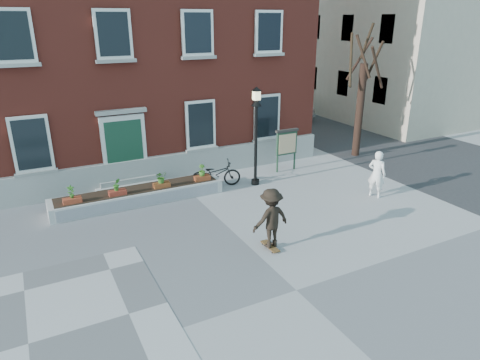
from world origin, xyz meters
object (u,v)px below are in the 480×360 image
parked_car (287,106)px  notice_board (287,143)px  skateboarder (271,218)px  bicycle (216,174)px  bystander (377,174)px  lamp_post (256,123)px

parked_car → notice_board: notice_board is taller
parked_car → skateboarder: size_ratio=2.36×
notice_board → parked_car: bearing=56.6°
bicycle → parked_car: 13.77m
bystander → lamp_post: size_ratio=0.46×
bicycle → lamp_post: lamp_post is taller
lamp_post → parked_car: bearing=51.3°
bicycle → notice_board: bearing=-69.5°
bystander → notice_board: 4.27m
bicycle → skateboarder: skateboarder is taller
bicycle → bystander: bystander is taller
bystander → skateboarder: (-5.54, -1.53, 0.07)m
bicycle → lamp_post: (1.51, -0.53, 2.02)m
skateboarder → bystander: bearing=15.4°
bicycle → lamp_post: bearing=-93.8°
parked_car → skateboarder: (-10.39, -14.99, 0.24)m
lamp_post → notice_board: bearing=22.4°
bystander → notice_board: bearing=-9.3°
parked_car → skateboarder: bearing=-126.9°
bystander → notice_board: notice_board is taller
bicycle → skateboarder: (-0.64, -5.26, 0.44)m
bicycle → notice_board: size_ratio=1.06×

